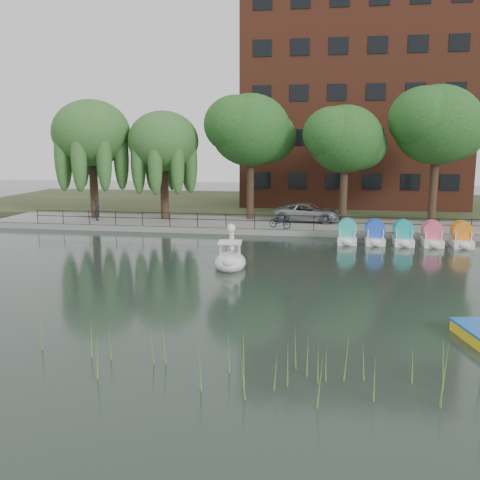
% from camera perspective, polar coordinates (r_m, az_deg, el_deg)
% --- Properties ---
extents(ground_plane, '(120.00, 120.00, 0.00)m').
position_cam_1_polar(ground_plane, '(23.81, -2.76, -4.77)').
color(ground_plane, '#2F3D35').
extents(promenade, '(40.00, 6.00, 0.40)m').
position_cam_1_polar(promenade, '(39.23, 2.12, 1.57)').
color(promenade, gray).
rests_on(promenade, ground_plane).
extents(kerb, '(40.00, 0.25, 0.40)m').
position_cam_1_polar(kerb, '(36.34, 1.53, 0.87)').
color(kerb, gray).
rests_on(kerb, ground_plane).
extents(land_strip, '(60.00, 22.00, 0.36)m').
position_cam_1_polar(land_strip, '(53.03, 4.02, 3.85)').
color(land_strip, '#47512D').
rests_on(land_strip, ground_plane).
extents(railing, '(32.00, 0.05, 1.00)m').
position_cam_1_polar(railing, '(36.39, 1.58, 2.39)').
color(railing, black).
rests_on(railing, promenade).
extents(apartment_building, '(20.00, 10.07, 18.00)m').
position_cam_1_polar(apartment_building, '(52.57, 11.99, 13.62)').
color(apartment_building, '#4C1E16').
rests_on(apartment_building, land_strip).
extents(willow_left, '(5.88, 5.88, 9.01)m').
position_cam_1_polar(willow_left, '(42.85, -15.58, 10.91)').
color(willow_left, '#473323').
rests_on(willow_left, promenade).
extents(willow_mid, '(5.32, 5.32, 8.15)m').
position_cam_1_polar(willow_mid, '(41.34, -8.19, 10.34)').
color(willow_mid, '#473323').
rests_on(willow_mid, promenade).
extents(broadleaf_center, '(6.00, 6.00, 9.25)m').
position_cam_1_polar(broadleaf_center, '(40.89, 1.12, 11.58)').
color(broadleaf_center, '#473323').
rests_on(broadleaf_center, promenade).
extents(broadleaf_right, '(5.40, 5.40, 8.32)m').
position_cam_1_polar(broadleaf_right, '(39.98, 11.16, 10.45)').
color(broadleaf_right, '#473323').
rests_on(broadleaf_right, promenade).
extents(broadleaf_far, '(6.30, 6.30, 9.71)m').
position_cam_1_polar(broadleaf_far, '(41.69, 20.32, 11.39)').
color(broadleaf_far, '#473323').
rests_on(broadleaf_far, promenade).
extents(minivan, '(3.04, 5.81, 1.56)m').
position_cam_1_polar(minivan, '(39.88, 7.26, 3.06)').
color(minivan, gray).
rests_on(minivan, promenade).
extents(bicycle, '(1.35, 1.80, 1.00)m').
position_cam_1_polar(bicycle, '(36.68, 4.29, 2.04)').
color(bicycle, gray).
rests_on(bicycle, promenade).
extents(pedestrian, '(0.67, 0.82, 1.98)m').
position_cam_1_polar(pedestrian, '(41.59, -15.02, 3.38)').
color(pedestrian, black).
rests_on(pedestrian, promenade).
extents(swan_boat, '(1.83, 2.65, 2.11)m').
position_cam_1_polar(swan_boat, '(26.84, -1.04, -2.00)').
color(swan_boat, white).
rests_on(swan_boat, ground_plane).
extents(pedal_boat_row, '(7.95, 1.70, 1.40)m').
position_cam_1_polar(pedal_boat_row, '(34.27, 17.02, 0.52)').
color(pedal_boat_row, white).
rests_on(pedal_boat_row, ground_plane).
extents(reed_bank, '(24.00, 2.40, 1.20)m').
position_cam_1_polar(reed_bank, '(14.42, -2.87, -12.60)').
color(reed_bank, '#669938').
rests_on(reed_bank, ground_plane).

